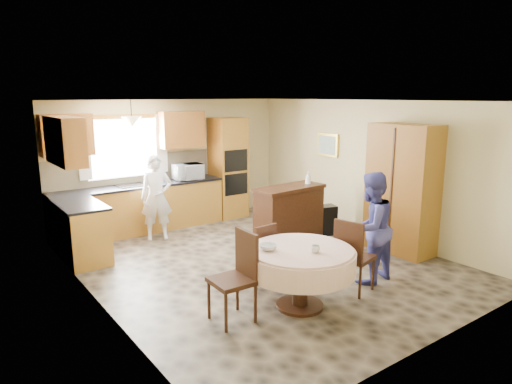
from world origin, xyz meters
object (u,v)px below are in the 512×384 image
object	(u,v)px
chair_back	(261,252)
chair_right	(352,253)
chair_left	(238,272)
sideboard	(289,216)
cupboard	(402,189)
person_sink	(157,197)
oven_tower	(228,168)
dining_table	(301,262)
person_dining	(370,228)

from	to	relation	value
chair_back	chair_right	world-z (taller)	chair_right
chair_left	sideboard	bearing A→B (deg)	130.34
chair_right	cupboard	bearing A→B (deg)	-85.05
chair_back	person_sink	bearing A→B (deg)	-88.26
chair_right	person_sink	bearing A→B (deg)	2.05
oven_tower	dining_table	xyz separation A→B (m)	(-1.67, -4.22, -0.47)
dining_table	chair_right	world-z (taller)	chair_right
cupboard	person_sink	xyz separation A→B (m)	(-2.99, 3.04, -0.29)
dining_table	person_sink	bearing A→B (deg)	94.02
sideboard	person_dining	distance (m)	2.07
oven_tower	chair_back	bearing A→B (deg)	-115.99
sideboard	person_sink	xyz separation A→B (m)	(-1.82, 1.55, 0.30)
person_sink	chair_right	bearing A→B (deg)	-54.66
sideboard	chair_left	size ratio (longest dim) A/B	1.25
cupboard	chair_left	world-z (taller)	cupboard
person_sink	person_dining	bearing A→B (deg)	-47.27
cupboard	chair_right	size ratio (longest dim) A/B	2.11
chair_left	dining_table	bearing A→B (deg)	77.53
sideboard	dining_table	size ratio (longest dim) A/B	0.99
person_dining	person_sink	bearing A→B (deg)	-70.80
oven_tower	sideboard	xyz separation A→B (m)	(-0.10, -2.15, -0.59)
chair_left	chair_right	xyz separation A→B (m)	(1.61, -0.28, -0.03)
chair_right	person_dining	xyz separation A→B (m)	(0.49, 0.12, 0.23)
sideboard	person_sink	size ratio (longest dim) A/B	0.86
dining_table	chair_right	xyz separation A→B (m)	(0.83, -0.08, -0.04)
sideboard	chair_back	size ratio (longest dim) A/B	1.50
cupboard	dining_table	size ratio (longest dim) A/B	1.60
chair_left	chair_back	xyz separation A→B (m)	(0.80, 0.62, -0.10)
sideboard	chair_right	xyz separation A→B (m)	(-0.74, -2.15, 0.08)
person_sink	cupboard	bearing A→B (deg)	-26.39
oven_tower	dining_table	distance (m)	4.56
cupboard	chair_left	bearing A→B (deg)	-173.78
cupboard	person_dining	distance (m)	1.55
oven_tower	chair_left	distance (m)	4.73
oven_tower	sideboard	size ratio (longest dim) A/B	1.60
dining_table	person_sink	xyz separation A→B (m)	(-0.25, 3.62, 0.18)
person_sink	oven_tower	bearing A→B (deg)	36.17
person_dining	dining_table	bearing A→B (deg)	-2.74
oven_tower	person_sink	size ratio (longest dim) A/B	1.37
chair_back	person_dining	size ratio (longest dim) A/B	0.56
dining_table	chair_right	size ratio (longest dim) A/B	1.32
chair_back	chair_right	distance (m)	1.22
person_dining	cupboard	bearing A→B (deg)	-163.47
cupboard	person_sink	world-z (taller)	cupboard
chair_left	chair_right	distance (m)	1.64
person_dining	chair_left	bearing A→B (deg)	-8.89
cupboard	dining_table	world-z (taller)	cupboard
chair_left	person_dining	bearing A→B (deg)	87.54
chair_back	person_sink	world-z (taller)	person_sink
cupboard	chair_back	bearing A→B (deg)	175.13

